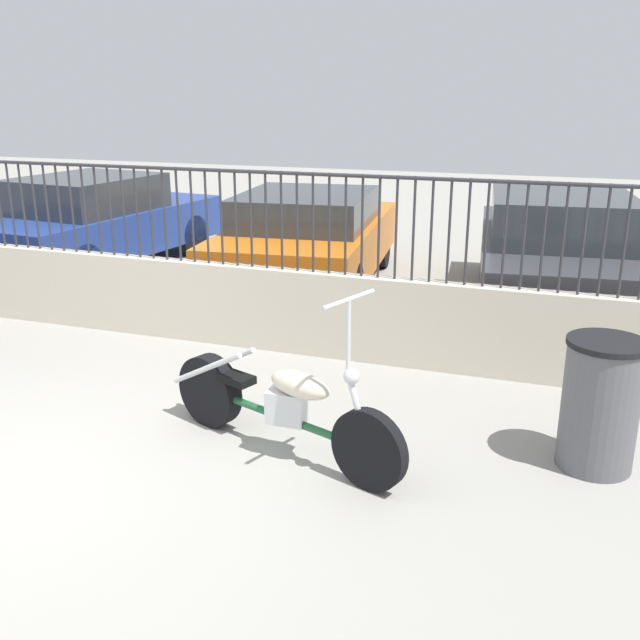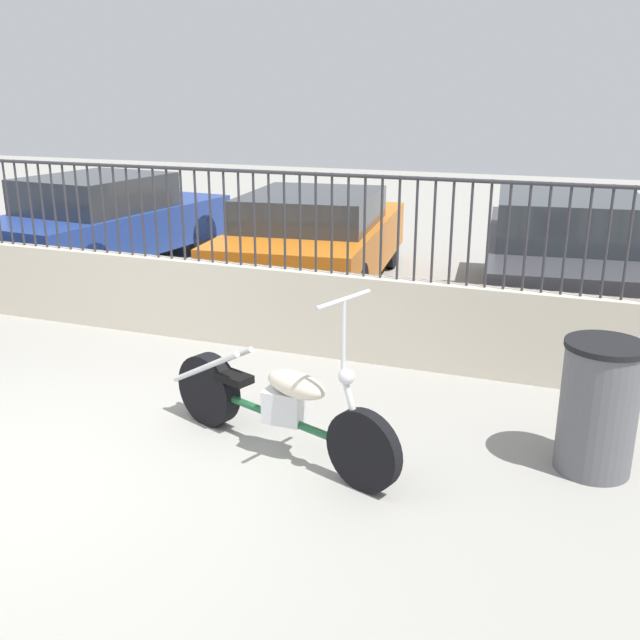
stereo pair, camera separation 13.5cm
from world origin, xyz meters
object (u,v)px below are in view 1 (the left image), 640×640
(car_orange, at_px, (309,238))
(car_dark_grey, at_px, (555,252))
(car_blue, at_px, (96,222))
(trash_bin, at_px, (600,404))
(motorcycle_green, at_px, (272,403))

(car_orange, bearing_deg, car_dark_grey, -97.65)
(car_blue, relative_size, car_dark_grey, 0.95)
(car_orange, bearing_deg, trash_bin, -144.08)
(motorcycle_green, height_order, car_orange, motorcycle_green)
(trash_bin, bearing_deg, motorcycle_green, -166.92)
(car_orange, relative_size, car_dark_grey, 0.97)
(car_blue, xyz_separation_m, car_orange, (3.35, -0.01, -0.03))
(trash_bin, height_order, car_orange, car_orange)
(car_dark_grey, bearing_deg, car_blue, 82.86)
(motorcycle_green, relative_size, car_orange, 0.49)
(motorcycle_green, height_order, trash_bin, motorcycle_green)
(car_orange, bearing_deg, car_blue, 83.30)
(motorcycle_green, xyz_separation_m, car_orange, (-1.34, 4.42, 0.29))
(car_dark_grey, bearing_deg, car_orange, 82.37)
(motorcycle_green, distance_m, car_orange, 4.63)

